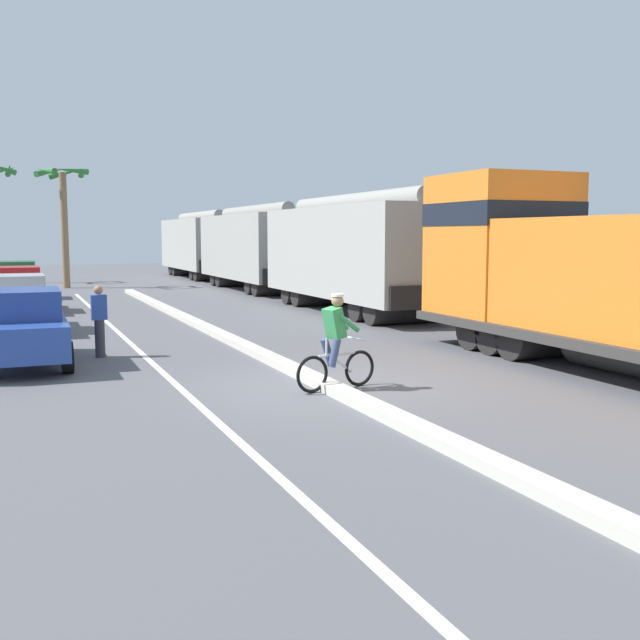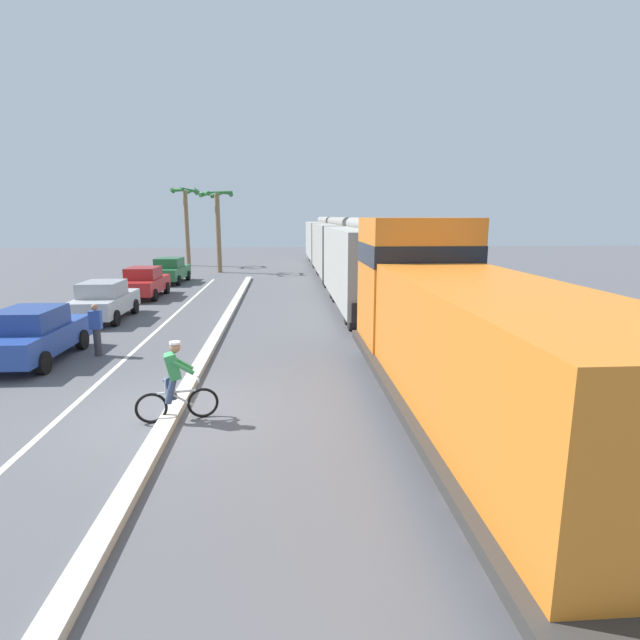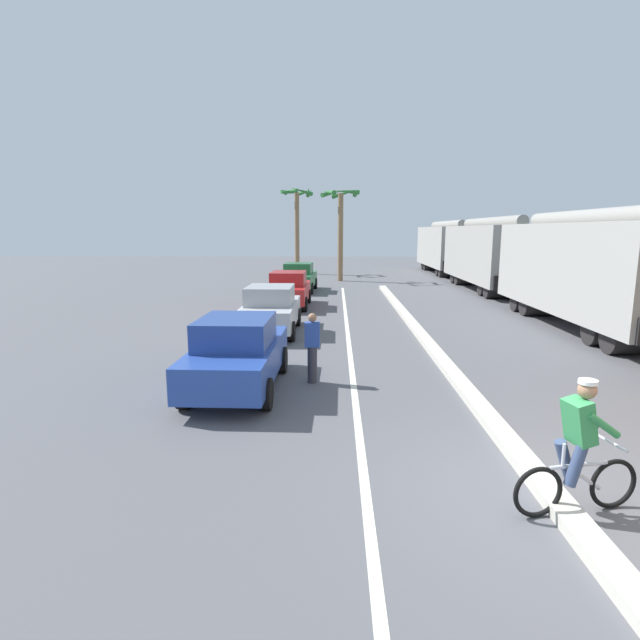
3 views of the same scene
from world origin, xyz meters
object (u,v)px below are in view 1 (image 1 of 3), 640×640
(hopper_car_trailing, at_px, (200,245))
(parked_car_green, at_px, (17,280))
(hopper_car_lead, at_px, (353,254))
(parked_car_blue, at_px, (23,327))
(parked_car_red, at_px, (18,289))
(palm_tree_near, at_px, (64,198))
(cyclist, at_px, (336,344))
(hopper_car_middle, at_px, (255,248))
(parked_car_silver, at_px, (17,303))
(pedestrian_by_cars, at_px, (99,320))
(locomotive, at_px, (605,282))

(hopper_car_trailing, xyz_separation_m, parked_car_green, (-10.97, -12.55, -1.26))
(hopper_car_lead, relative_size, parked_car_blue, 2.51)
(parked_car_blue, bearing_deg, parked_car_red, 89.96)
(palm_tree_near, bearing_deg, cyclist, -84.70)
(hopper_car_middle, height_order, parked_car_red, hopper_car_middle)
(parked_car_blue, distance_m, parked_car_silver, 6.09)
(hopper_car_middle, height_order, cyclist, hopper_car_middle)
(hopper_car_lead, distance_m, pedestrian_by_cars, 11.60)
(locomotive, distance_m, parked_car_red, 20.15)
(hopper_car_lead, distance_m, palm_tree_near, 18.88)
(parked_car_blue, relative_size, cyclist, 2.46)
(locomotive, xyz_separation_m, hopper_car_middle, (-0.00, 23.76, 0.28))
(parked_car_silver, height_order, pedestrian_by_cars, same)
(hopper_car_lead, distance_m, hopper_car_trailing, 23.20)
(locomotive, xyz_separation_m, parked_car_blue, (-11.01, 4.95, -0.98))
(hopper_car_middle, xyz_separation_m, parked_car_green, (-10.97, -0.95, -1.26))
(hopper_car_lead, bearing_deg, cyclist, -116.30)
(hopper_car_trailing, xyz_separation_m, palm_tree_near, (-8.56, -6.56, 2.50))
(locomotive, bearing_deg, parked_car_silver, 135.09)
(hopper_car_lead, height_order, parked_car_silver, hopper_car_lead)
(hopper_car_lead, xyz_separation_m, palm_tree_near, (-8.56, 16.64, 2.50))
(locomotive, height_order, parked_car_blue, locomotive)
(locomotive, height_order, parked_car_green, locomotive)
(hopper_car_lead, xyz_separation_m, hopper_car_trailing, (0.00, 23.20, 0.00))
(parked_car_blue, distance_m, pedestrian_by_cars, 1.69)
(hopper_car_trailing, bearing_deg, parked_car_silver, -114.49)
(hopper_car_middle, distance_m, parked_car_green, 11.09)
(palm_tree_near, distance_m, pedestrian_by_cars, 23.64)
(parked_car_blue, height_order, pedestrian_by_cars, same)
(hopper_car_trailing, distance_m, parked_car_red, 21.56)
(hopper_car_lead, distance_m, parked_car_silver, 11.20)
(hopper_car_lead, distance_m, parked_car_red, 12.03)
(locomotive, xyz_separation_m, parked_car_green, (-10.97, 22.80, -0.98))
(hopper_car_lead, height_order, hopper_car_middle, same)
(parked_car_silver, relative_size, palm_tree_near, 0.67)
(cyclist, xyz_separation_m, palm_tree_near, (-2.65, 28.60, 3.76))
(locomotive, bearing_deg, hopper_car_middle, 90.00)
(parked_car_green, bearing_deg, parked_car_blue, -90.12)
(parked_car_red, bearing_deg, hopper_car_trailing, 59.26)
(parked_car_blue, bearing_deg, parked_car_silver, 90.59)
(locomotive, bearing_deg, hopper_car_lead, 90.00)
(palm_tree_near, bearing_deg, locomotive, -73.44)
(parked_car_silver, height_order, parked_car_red, same)
(parked_car_silver, distance_m, pedestrian_by_cars, 5.82)
(hopper_car_trailing, relative_size, parked_car_green, 2.48)
(hopper_car_trailing, height_order, palm_tree_near, palm_tree_near)
(parked_car_silver, bearing_deg, hopper_car_trailing, 65.51)
(hopper_car_trailing, height_order, parked_car_green, hopper_car_trailing)
(parked_car_red, distance_m, parked_car_green, 5.95)
(palm_tree_near, bearing_deg, hopper_car_middle, -30.47)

